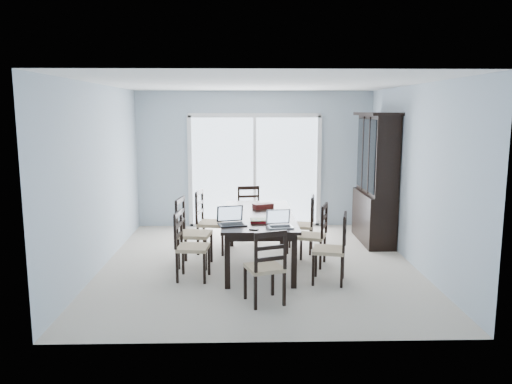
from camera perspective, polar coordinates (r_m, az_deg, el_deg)
floor at (r=7.40m, az=0.28°, el=-8.24°), size 5.00×5.00×0.00m
ceiling at (r=7.07m, az=0.29°, el=12.29°), size 5.00×5.00×0.00m
back_wall at (r=9.60m, az=-0.15°, el=3.74°), size 4.50×0.02×2.60m
wall_left at (r=7.40m, az=-17.40°, el=1.65°), size 0.02×5.00×2.60m
wall_right at (r=7.53m, az=17.67°, el=1.76°), size 0.02×5.00×2.60m
balcony at (r=10.80m, az=-0.27°, el=-2.89°), size 4.50×2.00×0.10m
railing at (r=11.68m, az=-0.37°, el=1.03°), size 4.50×0.06×1.10m
dining_table at (r=7.23m, az=0.28°, el=-3.15°), size 1.00×2.20×0.75m
china_hutch at (r=8.68m, az=13.52°, el=1.36°), size 0.50×1.38×2.20m
sliding_door at (r=9.60m, az=-0.15°, el=2.46°), size 2.52×0.05×2.18m
chair_left_near at (r=6.70m, az=-7.98°, el=-5.23°), size 0.45×0.44×1.06m
chair_left_mid at (r=7.26m, az=-7.76°, el=-3.71°), size 0.50×0.49×1.15m
chair_left_far at (r=7.92m, az=-5.67°, el=-2.57°), size 0.51×0.50×1.15m
chair_right_near at (r=6.57m, az=9.15°, el=-5.52°), size 0.50×0.49×1.07m
chair_right_mid at (r=7.26m, az=7.00°, el=-4.11°), size 0.51×0.50×1.05m
chair_right_far at (r=7.94m, az=5.72°, el=-2.94°), size 0.47×0.46×1.05m
chair_end_near at (r=5.75m, az=1.29°, el=-7.70°), size 0.50×0.51×1.04m
chair_end_far at (r=8.81m, az=-0.76°, el=-1.67°), size 0.45×0.46×1.05m
laptop_dark at (r=6.52m, az=-2.73°, el=-3.32°), size 0.40×0.32×0.24m
laptop_silver at (r=6.40m, az=2.79°, el=-3.62°), size 0.35×0.26×0.22m
book_stack at (r=6.70m, az=0.43°, el=-3.28°), size 0.28×0.22×0.04m
cell_phone at (r=6.27m, az=-0.27°, el=-4.30°), size 0.12×0.09×0.01m
game_box at (r=7.63m, az=0.80°, el=-1.61°), size 0.33×0.26×0.07m
hot_tub at (r=10.79m, az=-3.82°, el=0.01°), size 2.23×2.08×0.98m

